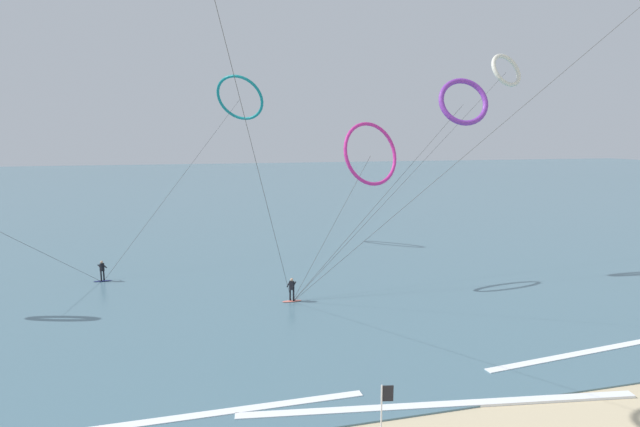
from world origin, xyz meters
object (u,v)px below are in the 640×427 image
(kite_violet, at_px, (463,102))
(beach_flag, at_px, (384,410))
(surfer_coral, at_px, (292,291))
(kite_teal, at_px, (240,98))
(kite_ivory, at_px, (506,70))
(kite_magenta, at_px, (371,154))
(surfer_navy, at_px, (102,272))

(kite_violet, bearing_deg, beach_flag, -117.02)
(surfer_coral, height_order, kite_teal, kite_teal)
(kite_violet, bearing_deg, kite_teal, 141.71)
(kite_ivory, relative_size, beach_flag, 8.89)
(kite_magenta, height_order, kite_teal, kite_teal)
(beach_flag, bearing_deg, kite_violet, 55.41)
(surfer_navy, bearing_deg, surfer_coral, 93.95)
(surfer_navy, height_order, kite_ivory, kite_ivory)
(kite_violet, xyz_separation_m, kite_magenta, (-8.75, -1.86, -4.13))
(kite_ivory, bearing_deg, surfer_coral, -168.89)
(kite_magenta, bearing_deg, surfer_coral, -176.30)
(surfer_navy, bearing_deg, kite_magenta, 110.08)
(surfer_coral, bearing_deg, kite_teal, -45.45)
(kite_ivory, bearing_deg, beach_flag, -142.79)
(kite_magenta, distance_m, kite_teal, 21.09)
(surfer_coral, xyz_separation_m, kite_violet, (15.52, 4.54, 13.65))
(kite_magenta, relative_size, beach_flag, 4.43)
(kite_ivory, distance_m, kite_teal, 26.94)
(surfer_coral, relative_size, beach_flag, 0.59)
(kite_ivory, bearing_deg, kite_violet, -155.60)
(kite_ivory, height_order, kite_magenta, kite_ivory)
(kite_violet, relative_size, beach_flag, 6.17)
(kite_magenta, bearing_deg, beach_flag, -126.64)
(kite_ivory, height_order, beach_flag, kite_ivory)
(kite_magenta, height_order, beach_flag, kite_magenta)
(kite_teal, bearing_deg, kite_ivory, -169.85)
(kite_teal, bearing_deg, beach_flag, 124.46)
(kite_ivory, relative_size, kite_magenta, 2.00)
(kite_ivory, xyz_separation_m, kite_magenta, (-16.83, -8.17, -7.61))
(kite_ivory, distance_m, kite_magenta, 20.20)
(surfer_coral, distance_m, kite_magenta, 11.99)
(surfer_navy, relative_size, kite_ivory, 0.07)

